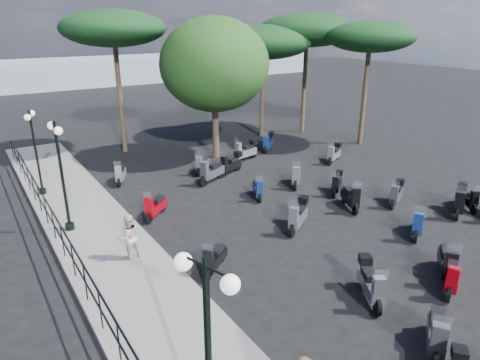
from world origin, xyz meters
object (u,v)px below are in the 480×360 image
scooter_14 (418,223)px  lamp_post_1 (61,170)px  scooter_17 (231,164)px  pine_0 (263,42)px  scooter_4 (155,207)px  scooter_8 (453,278)px  scooter_2 (371,284)px  scooter_10 (258,189)px  scooter_6 (437,334)px  scooter_16 (211,172)px  pedestrian_far (129,237)px  scooter_25 (468,199)px  pine_1 (307,30)px  scooter_9 (298,216)px  scooter_21 (296,176)px  lamp_post_0 (208,356)px  scooter_5 (121,175)px  broadleaf_tree (214,65)px  scooter_13 (447,263)px  scooter_11 (202,165)px  scooter_27 (334,154)px  scooter_15 (337,184)px  pine_3 (370,37)px  scooter_20 (351,198)px  scooter_22 (246,151)px  scooter_26 (460,201)px  lamp_post_2 (35,147)px  scooter_3 (215,259)px  scooter_28 (268,143)px

scooter_14 → lamp_post_1: bearing=23.1°
scooter_17 → pine_0: (5.71, 5.30, 5.47)m
scooter_4 → scooter_8: scooter_4 is taller
scooter_2 → scooter_17: bearing=-70.7°
scooter_10 → scooter_6: bearing=105.0°
scooter_16 → pedestrian_far: bearing=105.9°
scooter_25 → pine_1: 15.37m
scooter_9 → pine_0: bearing=-63.8°
scooter_6 → scooter_21: (4.26, 9.95, -0.02)m
lamp_post_0 → pedestrian_far: lamp_post_0 is taller
lamp_post_1 → scooter_5: bearing=48.6°
broadleaf_tree → scooter_13: bearing=-91.6°
scooter_6 → pine_1: 22.09m
scooter_11 → scooter_14: bearing=156.1°
scooter_8 → scooter_14: scooter_14 is taller
scooter_27 → broadleaf_tree: broadleaf_tree is taller
scooter_13 → scooter_15: size_ratio=1.16×
scooter_2 → scooter_6: 2.19m
lamp_post_1 → scooter_17: size_ratio=2.46×
scooter_8 → pine_3: (9.88, 12.27, 5.88)m
lamp_post_1 → scooter_20: bearing=-24.3°
scooter_22 → scooter_26: bearing=-175.6°
lamp_post_1 → pedestrian_far: lamp_post_1 is taller
lamp_post_2 → scooter_5: (3.39, -0.25, -1.81)m
scooter_14 → lamp_post_0: bearing=75.5°
scooter_22 → pine_1: bearing=-76.6°
scooter_3 → broadleaf_tree: bearing=-68.1°
scooter_4 → pine_0: 14.62m
lamp_post_1 → scooter_3: bearing=-61.1°
scooter_9 → pine_3: 14.22m
pedestrian_far → pine_1: 19.81m
scooter_6 → pine_1: bearing=-66.6°
scooter_5 → scooter_10: bearing=158.8°
scooter_20 → scooter_2: bearing=76.1°
scooter_26 → pine_1: pine_1 is taller
lamp_post_1 → scooter_3: 6.25m
pine_1 → pine_3: 4.52m
scooter_6 → scooter_15: (5.18, 8.26, -0.05)m
scooter_11 → scooter_5: bearing=37.4°
scooter_4 → scooter_17: (5.17, 2.76, 0.05)m
lamp_post_2 → scooter_5: bearing=15.0°
lamp_post_0 → scooter_27: bearing=21.2°
scooter_3 → scooter_13: 6.89m
lamp_post_1 → scooter_27: 14.05m
lamp_post_2 → pine_3: (18.22, -1.56, 4.09)m
lamp_post_2 → scooter_20: lamp_post_2 is taller
scooter_8 → pine_1: pine_1 is taller
scooter_8 → scooter_10: (-0.60, 8.58, -0.04)m
scooter_27 → scooter_28: bearing=-2.2°
pine_1 → scooter_22: bearing=-154.1°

